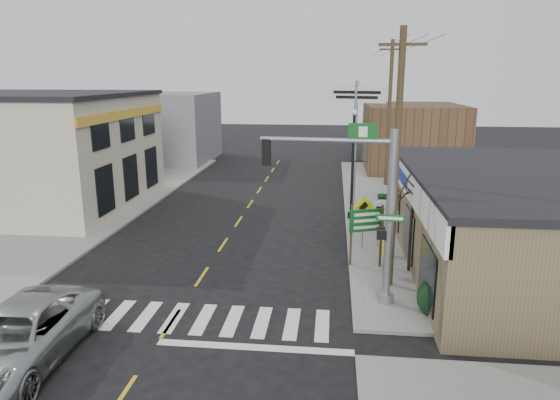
# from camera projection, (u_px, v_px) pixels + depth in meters

# --- Properties ---
(ground) EXTENTS (140.00, 140.00, 0.00)m
(ground) POSITION_uv_depth(u_px,v_px,m) (171.00, 323.00, 16.52)
(ground) COLOR black
(ground) RESTS_ON ground
(sidewalk_right) EXTENTS (6.00, 38.00, 0.13)m
(sidewalk_right) POSITION_uv_depth(u_px,v_px,m) (399.00, 220.00, 28.11)
(sidewalk_right) COLOR slate
(sidewalk_right) RESTS_ON ground
(sidewalk_left) EXTENTS (6.00, 38.00, 0.13)m
(sidewalk_left) POSITION_uv_depth(u_px,v_px,m) (94.00, 211.00, 29.98)
(sidewalk_left) COLOR slate
(sidewalk_left) RESTS_ON ground
(center_line) EXTENTS (0.12, 56.00, 0.01)m
(center_line) POSITION_uv_depth(u_px,v_px,m) (223.00, 244.00, 24.23)
(center_line) COLOR gold
(center_line) RESTS_ON ground
(crosswalk) EXTENTS (11.00, 2.20, 0.01)m
(crosswalk) POSITION_uv_depth(u_px,v_px,m) (175.00, 318.00, 16.90)
(crosswalk) COLOR silver
(crosswalk) RESTS_ON ground
(thrift_store) EXTENTS (12.00, 14.00, 4.00)m
(thrift_store) POSITION_uv_depth(u_px,v_px,m) (560.00, 227.00, 20.32)
(thrift_store) COLOR brown
(thrift_store) RESTS_ON ground
(left_building) EXTENTS (12.00, 12.00, 6.80)m
(left_building) POSITION_uv_depth(u_px,v_px,m) (35.00, 153.00, 30.55)
(left_building) COLOR #B6B198
(left_building) RESTS_ON ground
(bldg_distant_right) EXTENTS (8.00, 10.00, 5.60)m
(bldg_distant_right) POSITION_uv_depth(u_px,v_px,m) (412.00, 137.00, 43.54)
(bldg_distant_right) COLOR #523925
(bldg_distant_right) RESTS_ON ground
(bldg_distant_left) EXTENTS (9.00, 10.00, 6.40)m
(bldg_distant_left) POSITION_uv_depth(u_px,v_px,m) (164.00, 127.00, 47.76)
(bldg_distant_left) COLOR slate
(bldg_distant_left) RESTS_ON ground
(suv) EXTENTS (2.90, 6.07, 1.67)m
(suv) POSITION_uv_depth(u_px,v_px,m) (18.00, 337.00, 14.02)
(suv) COLOR #A0A4A6
(suv) RESTS_ON ground
(traffic_signal_pole) EXTENTS (4.99, 0.38, 6.32)m
(traffic_signal_pole) POSITION_uv_depth(u_px,v_px,m) (368.00, 199.00, 16.98)
(traffic_signal_pole) COLOR gray
(traffic_signal_pole) RESTS_ON sidewalk_right
(guide_sign) EXTENTS (1.53, 0.13, 2.68)m
(guide_sign) POSITION_uv_depth(u_px,v_px,m) (367.00, 226.00, 20.79)
(guide_sign) COLOR #41331E
(guide_sign) RESTS_ON sidewalk_right
(fire_hydrant) EXTENTS (0.23, 0.23, 0.74)m
(fire_hydrant) POSITION_uv_depth(u_px,v_px,m) (385.00, 246.00, 22.43)
(fire_hydrant) COLOR yellow
(fire_hydrant) RESTS_ON sidewalk_right
(ped_crossing_sign) EXTENTS (0.98, 0.07, 2.52)m
(ped_crossing_sign) POSITION_uv_depth(u_px,v_px,m) (363.00, 213.00, 22.88)
(ped_crossing_sign) COLOR gray
(ped_crossing_sign) RESTS_ON sidewalk_right
(lamp_post) EXTENTS (0.79, 0.62, 6.08)m
(lamp_post) POSITION_uv_depth(u_px,v_px,m) (354.00, 157.00, 27.45)
(lamp_post) COLOR black
(lamp_post) RESTS_ON sidewalk_right
(dance_center_sign) EXTENTS (3.57, 0.22, 7.58)m
(dance_center_sign) POSITION_uv_depth(u_px,v_px,m) (356.00, 114.00, 29.78)
(dance_center_sign) COLOR gray
(dance_center_sign) RESTS_ON sidewalk_right
(bare_tree) EXTENTS (2.42, 2.42, 4.83)m
(bare_tree) POSITION_uv_depth(u_px,v_px,m) (415.00, 181.00, 19.78)
(bare_tree) COLOR black
(bare_tree) RESTS_ON sidewalk_right
(shrub_front) EXTENTS (1.44, 1.44, 1.08)m
(shrub_front) POSITION_uv_depth(u_px,v_px,m) (438.00, 298.00, 16.83)
(shrub_front) COLOR #203A14
(shrub_front) RESTS_ON sidewalk_right
(shrub_back) EXTENTS (1.01, 1.01, 0.76)m
(shrub_back) POSITION_uv_depth(u_px,v_px,m) (458.00, 244.00, 22.76)
(shrub_back) COLOR black
(shrub_back) RESTS_ON sidewalk_right
(utility_pole_near) EXTENTS (1.65, 0.25, 9.51)m
(utility_pole_near) POSITION_uv_depth(u_px,v_px,m) (396.00, 160.00, 18.12)
(utility_pole_near) COLOR #41281D
(utility_pole_near) RESTS_ON sidewalk_right
(utility_pole_far) EXTENTS (1.79, 0.27, 10.31)m
(utility_pole_far) POSITION_uv_depth(u_px,v_px,m) (389.00, 113.00, 35.70)
(utility_pole_far) COLOR #422720
(utility_pole_far) RESTS_ON sidewalk_right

